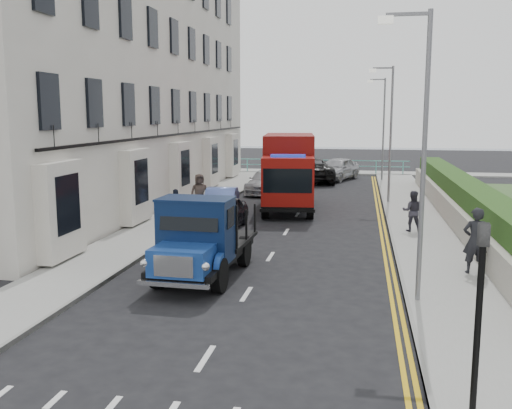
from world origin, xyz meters
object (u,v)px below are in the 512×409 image
lamp_mid (389,126)px  red_lorry (289,170)px  lamp_far (382,123)px  bedford_lorry (198,244)px  lamp_near (419,141)px  parked_car_front (223,213)px  pedestrian_east_near (475,241)px

lamp_mid → red_lorry: size_ratio=0.99×
red_lorry → lamp_mid: bearing=20.1°
lamp_mid → lamp_far: bearing=90.0°
red_lorry → bedford_lorry: bearing=-100.4°
lamp_near → red_lorry: lamp_near is taller
lamp_near → lamp_mid: same height
lamp_mid → parked_car_front: 10.94m
parked_car_front → lamp_mid: bearing=50.8°
lamp_near → parked_car_front: 11.08m
parked_car_front → pedestrian_east_near: 10.24m
lamp_far → lamp_near: bearing=-90.0°
bedford_lorry → parked_car_front: 7.32m
lamp_mid → lamp_far: same height
lamp_mid → bedford_lorry: size_ratio=1.39×
red_lorry → pedestrian_east_near: 12.83m
lamp_far → parked_car_front: size_ratio=1.85×
lamp_far → pedestrian_east_near: lamp_far is taller
pedestrian_east_near → lamp_mid: bearing=-87.2°
lamp_near → pedestrian_east_near: bearing=54.7°
lamp_near → red_lorry: size_ratio=0.99×
red_lorry → parked_car_front: size_ratio=1.88×
bedford_lorry → parked_car_front: bedford_lorry is taller
lamp_mid → bedford_lorry: bearing=-110.7°
lamp_near → red_lorry: (-4.79, 13.62, -2.07)m
lamp_near → parked_car_front: (-6.78, 8.10, -3.35)m
lamp_mid → red_lorry: (-4.79, -2.38, -2.07)m
bedford_lorry → red_lorry: bearing=88.0°
lamp_far → pedestrian_east_near: 23.55m
lamp_mid → pedestrian_east_near: 13.74m
lamp_mid → red_lorry: bearing=-153.6°
red_lorry → lamp_near: bearing=-76.9°
bedford_lorry → parked_car_front: bearing=100.5°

